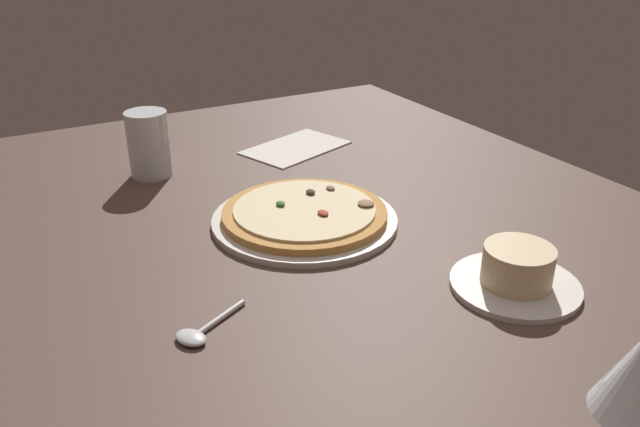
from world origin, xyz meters
TOP-DOWN VIEW (x-y plane):
  - dining_table at (0.00, 0.00)cm, footprint 150.00×110.00cm
  - pizza_main at (-7.48, -1.28)cm, footprint 28.89×28.89cm
  - ramekin_on_saucer at (22.57, 13.56)cm, footprint 16.72×16.72cm
  - water_glass at (-38.65, -16.50)cm, footprint 7.51×7.51cm
  - paper_menu at (-38.61, 13.12)cm, footprint 18.93×23.60cm
  - spoon at (12.49, -25.66)cm, footprint 6.80×10.47cm

SIDE VIEW (x-z plane):
  - dining_table at x=0.00cm, z-range 0.00..4.00cm
  - paper_menu at x=-38.61cm, z-range 4.00..4.30cm
  - spoon at x=12.49cm, z-range 3.96..4.96cm
  - pizza_main at x=-7.48cm, z-range 3.56..6.82cm
  - ramekin_on_saucer at x=22.57cm, z-range 3.37..9.20cm
  - water_glass at x=-38.65cm, z-range 3.39..15.35cm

